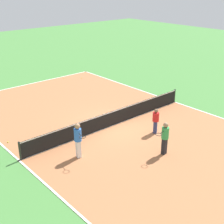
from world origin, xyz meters
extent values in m
plane|color=#47843D|center=(0.00, 0.00, 0.00)|extent=(80.00, 80.00, 0.00)
cube|color=#AD6B42|center=(0.00, 0.00, 0.01)|extent=(11.97, 21.34, 0.02)
cube|color=white|center=(-5.94, 0.00, 0.02)|extent=(0.10, 21.34, 0.00)
cube|color=white|center=(5.94, 0.00, 0.02)|extent=(0.10, 21.34, 0.00)
cube|color=white|center=(0.00, -10.62, 0.02)|extent=(11.97, 0.10, 0.00)
cube|color=white|center=(0.00, 0.00, 0.02)|extent=(11.97, 0.10, 0.00)
cylinder|color=black|center=(-5.84, 0.00, 0.51)|extent=(0.10, 0.10, 0.97)
cylinder|color=black|center=(5.84, 0.00, 0.51)|extent=(0.10, 0.10, 0.97)
cube|color=black|center=(0.00, 0.00, 0.48)|extent=(11.67, 0.03, 0.92)
cube|color=white|center=(0.00, 0.00, 0.91)|extent=(11.67, 0.04, 0.06)
cube|color=navy|center=(-1.22, 2.32, 0.39)|extent=(0.32, 0.31, 0.73)
cylinder|color=red|center=(-1.22, 2.32, 1.01)|extent=(0.50, 0.50, 0.51)
sphere|color=brown|center=(-1.22, 2.32, 1.37)|extent=(0.22, 0.22, 0.22)
cube|color=white|center=(3.58, 1.62, 0.47)|extent=(0.25, 0.29, 0.90)
cylinder|color=blue|center=(3.58, 1.62, 1.24)|extent=(0.43, 0.43, 0.63)
sphere|color=#A87A56|center=(3.58, 1.62, 1.69)|extent=(0.27, 0.27, 0.27)
cylinder|color=#262626|center=(3.65, 1.93, 1.39)|extent=(0.09, 0.28, 0.03)
torus|color=black|center=(3.71, 2.21, 1.39)|extent=(0.37, 0.37, 0.02)
cube|color=black|center=(0.19, 4.16, 0.45)|extent=(0.28, 0.24, 0.86)
cylinder|color=green|center=(0.19, 4.16, 1.18)|extent=(0.41, 0.41, 0.60)
sphere|color=#A87A56|center=(0.19, 4.16, 1.61)|extent=(0.26, 0.26, 0.26)
cylinder|color=#262626|center=(0.50, 4.21, 1.33)|extent=(0.28, 0.07, 0.03)
torus|color=black|center=(0.78, 4.25, 1.33)|extent=(0.35, 0.35, 0.02)
sphere|color=#CCE033|center=(-3.12, -10.06, 0.06)|extent=(0.07, 0.07, 0.07)
sphere|color=#CCE033|center=(5.59, -2.06, 0.06)|extent=(0.07, 0.07, 0.07)
sphere|color=#CCE033|center=(-4.29, -9.02, 0.06)|extent=(0.07, 0.07, 0.07)
camera|label=1|loc=(11.02, 12.66, 8.03)|focal=50.00mm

